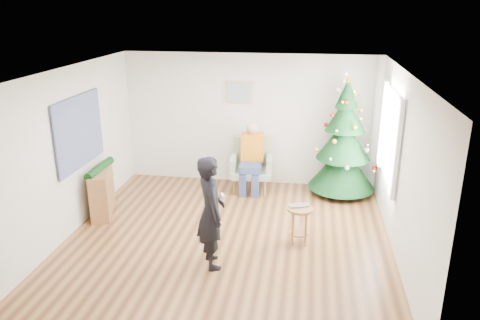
% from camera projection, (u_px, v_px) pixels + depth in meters
% --- Properties ---
extents(floor, '(5.00, 5.00, 0.00)m').
position_uv_depth(floor, '(228.00, 238.00, 7.35)').
color(floor, brown).
rests_on(floor, ground).
extents(ceiling, '(5.00, 5.00, 0.00)m').
position_uv_depth(ceiling, '(226.00, 72.00, 6.51)').
color(ceiling, white).
rests_on(ceiling, wall_back).
extents(wall_back, '(5.00, 0.00, 5.00)m').
position_uv_depth(wall_back, '(250.00, 120.00, 9.27)').
color(wall_back, silver).
rests_on(wall_back, floor).
extents(wall_front, '(5.00, 0.00, 5.00)m').
position_uv_depth(wall_front, '(182.00, 241.00, 4.59)').
color(wall_front, silver).
rests_on(wall_front, floor).
extents(wall_left, '(0.00, 5.00, 5.00)m').
position_uv_depth(wall_left, '(70.00, 152.00, 7.29)').
color(wall_left, silver).
rests_on(wall_left, floor).
extents(wall_right, '(0.00, 5.00, 5.00)m').
position_uv_depth(wall_right, '(402.00, 168.00, 6.57)').
color(wall_right, silver).
rests_on(wall_right, floor).
extents(window_panel, '(0.04, 1.30, 1.40)m').
position_uv_depth(window_panel, '(391.00, 136.00, 7.45)').
color(window_panel, white).
rests_on(window_panel, wall_right).
extents(curtains, '(0.05, 1.75, 1.50)m').
position_uv_depth(curtains, '(389.00, 135.00, 7.45)').
color(curtains, white).
rests_on(curtains, wall_right).
extents(christmas_tree, '(1.27, 1.27, 2.29)m').
position_uv_depth(christmas_tree, '(344.00, 142.00, 8.76)').
color(christmas_tree, '#3F2816').
rests_on(christmas_tree, floor).
extents(stool, '(0.40, 0.40, 0.59)m').
position_uv_depth(stool, '(299.00, 225.00, 7.10)').
color(stool, brown).
rests_on(stool, floor).
extents(laptop, '(0.38, 0.31, 0.03)m').
position_uv_depth(laptop, '(300.00, 207.00, 7.00)').
color(laptop, silver).
rests_on(laptop, stool).
extents(armchair, '(0.85, 0.78, 1.02)m').
position_uv_depth(armchair, '(251.00, 171.00, 9.15)').
color(armchair, gray).
rests_on(armchair, floor).
extents(seated_person, '(0.46, 0.65, 1.34)m').
position_uv_depth(seated_person, '(251.00, 157.00, 8.99)').
color(seated_person, navy).
rests_on(seated_person, armchair).
extents(standing_man, '(0.59, 0.69, 1.61)m').
position_uv_depth(standing_man, '(211.00, 212.00, 6.36)').
color(standing_man, black).
rests_on(standing_man, floor).
extents(game_controller, '(0.09, 0.13, 0.04)m').
position_uv_depth(game_controller, '(223.00, 196.00, 6.22)').
color(game_controller, white).
rests_on(game_controller, standing_man).
extents(console, '(0.59, 1.04, 0.80)m').
position_uv_depth(console, '(102.00, 191.00, 8.12)').
color(console, brown).
rests_on(console, floor).
extents(garland, '(0.14, 0.90, 0.14)m').
position_uv_depth(garland, '(100.00, 168.00, 7.98)').
color(garland, black).
rests_on(garland, console).
extents(tapestry, '(0.03, 1.50, 1.15)m').
position_uv_depth(tapestry, '(79.00, 132.00, 7.49)').
color(tapestry, black).
rests_on(tapestry, wall_left).
extents(framed_picture, '(0.52, 0.05, 0.42)m').
position_uv_depth(framed_picture, '(239.00, 92.00, 9.09)').
color(framed_picture, tan).
rests_on(framed_picture, wall_back).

